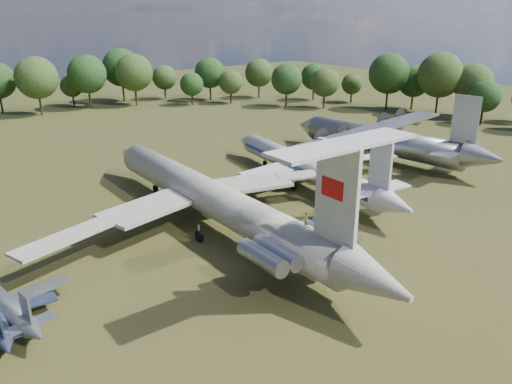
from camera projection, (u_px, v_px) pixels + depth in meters
ground at (189, 234)px, 59.00m from camera, size 300.00×300.00×0.00m
il62_airliner at (213, 205)px, 59.89m from camera, size 46.07×59.73×5.84m
tu104_jet at (305, 171)px, 74.77m from camera, size 39.14×48.88×4.50m
an12_transport at (381, 144)px, 87.34m from camera, size 43.43×47.29×5.61m
small_prop_northwest at (5, 307)px, 42.51m from camera, size 13.93×17.47×2.33m
person_on_il62 at (306, 220)px, 46.34m from camera, size 0.64×0.48×1.58m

